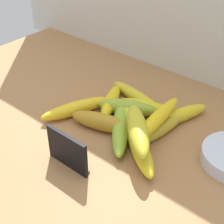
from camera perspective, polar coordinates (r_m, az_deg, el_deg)
counter_top at (r=87.91cm, az=-5.02°, el=-2.73°), size 110.00×76.00×3.00cm
chalkboard_sign at (r=73.32cm, az=-7.32°, el=-6.53°), size 11.00×1.80×8.40cm
banana_0 at (r=83.34cm, az=8.09°, el=-2.67°), size 5.45×17.59×3.32cm
banana_1 at (r=83.88cm, az=3.64°, el=-1.85°), size 14.97×10.93×3.80cm
banana_2 at (r=82.14cm, az=1.38°, el=-2.67°), size 15.46×18.67×3.88cm
banana_3 at (r=76.42cm, az=4.37°, el=-6.17°), size 16.70×14.51×3.88cm
banana_4 at (r=88.17cm, az=10.99°, el=-0.56°), size 9.56×17.19×3.52cm
banana_5 at (r=83.70cm, az=-1.66°, el=-1.66°), size 16.81×8.88×4.32cm
banana_6 at (r=90.49cm, az=5.55°, el=0.92°), size 15.75×8.25×3.28cm
banana_7 at (r=89.51cm, az=-5.93°, el=0.61°), size 10.40×18.95×3.64cm
banana_8 at (r=91.74cm, az=-0.21°, el=1.74°), size 10.42×16.07×3.56cm
banana_9 at (r=88.83cm, az=2.53°, el=0.73°), size 15.77×10.80×4.27cm
banana_10 at (r=94.13cm, az=4.19°, el=2.50°), size 20.13×7.20×3.30cm
banana_11 at (r=75.17cm, az=4.26°, el=-2.92°), size 15.80×16.12×4.33cm
banana_12 at (r=80.68cm, az=7.46°, el=-1.11°), size 5.30×20.83×3.27cm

